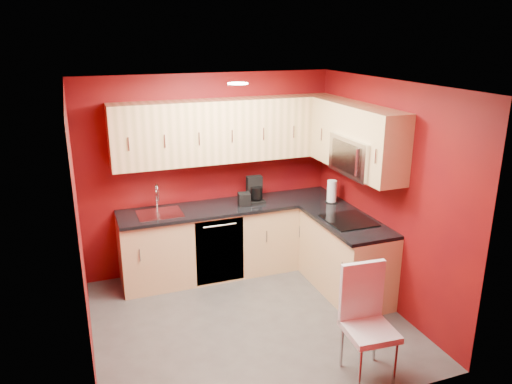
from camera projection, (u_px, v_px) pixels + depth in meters
floor at (249, 321)px, 5.37m from camera, size 3.20×3.20×0.00m
ceiling at (248, 85)px, 4.60m from camera, size 3.20×3.20×0.00m
wall_back at (209, 174)px, 6.32m from camera, size 3.20×0.00×3.20m
wall_front at (317, 278)px, 3.64m from camera, size 3.20×0.00×3.20m
wall_left at (80, 234)px, 4.45m from camera, size 0.00×3.00×3.00m
wall_right at (385, 195)px, 5.51m from camera, size 0.00×3.00×3.00m
base_cabinets_back at (232, 240)px, 6.37m from camera, size 2.80×0.60×0.87m
base_cabinets_right at (345, 257)px, 5.89m from camera, size 0.60×1.30×0.87m
countertop_back at (232, 206)px, 6.21m from camera, size 2.80×0.63×0.04m
countertop_right at (347, 221)px, 5.73m from camera, size 0.63×1.27×0.04m
upper_cabinets_back at (227, 130)px, 6.05m from camera, size 2.80×0.35×0.75m
upper_cabinets_right at (354, 132)px, 5.65m from camera, size 0.35×1.55×0.75m
microwave at (361, 156)px, 5.49m from camera, size 0.42×0.76×0.42m
cooktop at (348, 220)px, 5.69m from camera, size 0.50×0.55×0.01m
sink at (159, 210)px, 5.92m from camera, size 0.52×0.42×0.35m
dishwasher_front at (220, 251)px, 6.03m from camera, size 0.60×0.02×0.82m
downlight at (238, 83)px, 4.87m from camera, size 0.20×0.20×0.01m
coffee_maker at (256, 190)px, 6.26m from camera, size 0.21×0.27×0.32m
napkin_holder at (244, 199)px, 6.18m from camera, size 0.16×0.16×0.16m
paper_towel at (332, 191)px, 6.27m from camera, size 0.20×0.20×0.28m
dining_chair at (370, 325)px, 4.37m from camera, size 0.45×0.47×1.03m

